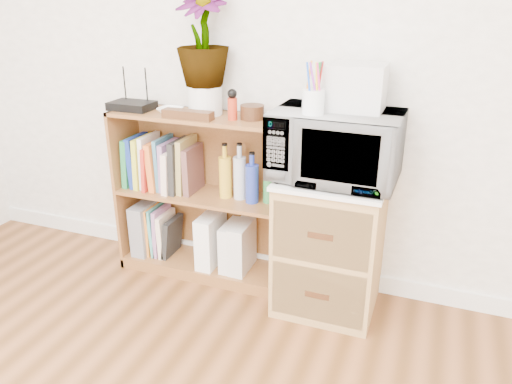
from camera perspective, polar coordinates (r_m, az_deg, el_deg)
The scene contains 21 objects.
skirting_board at distance 3.01m, azimuth 1.50°, elevation -8.07°, with size 4.00×0.02×0.10m, color white.
bookshelf at distance 2.83m, azimuth -6.07°, elevation -0.63°, with size 1.00×0.30×0.95m, color brown.
wicker_unit at distance 2.59m, azimuth 8.39°, elevation -6.07°, with size 0.50×0.45×0.70m, color #9E7542.
microwave at distance 2.38m, azimuth 9.05°, elevation 5.24°, with size 0.59×0.40×0.33m, color silver.
pen_cup at distance 2.26m, azimuth 6.57°, elevation 10.20°, with size 0.10×0.10×0.11m, color white.
small_appliance at distance 2.36m, azimuth 11.31°, elevation 11.68°, with size 0.26×0.22×0.21m, color silver.
router at distance 2.86m, azimuth -13.99°, elevation 9.56°, with size 0.24×0.16×0.04m, color black.
white_bowl at distance 2.73m, azimuth -9.78°, elevation 9.16°, with size 0.13×0.13×0.03m, color white.
plant_pot at distance 2.67m, azimuth -5.82°, elevation 10.41°, with size 0.18×0.18×0.15m, color silver.
potted_plant at distance 2.62m, azimuth -6.10°, elevation 17.18°, with size 0.27×0.27×0.48m, color #32692A.
trinket_box at distance 2.60m, azimuth -7.80°, elevation 8.77°, with size 0.27×0.07×0.04m, color #3B2210.
kokeshi_doll at distance 2.55m, azimuth -2.70°, elevation 9.46°, with size 0.05×0.05×0.11m, color #AF2B15.
wooden_bowl at distance 2.56m, azimuth -0.44°, elevation 9.12°, with size 0.12×0.12×0.07m, color #341C0E.
paint_jars at distance 2.42m, azimuth 2.35°, elevation 8.11°, with size 0.11×0.04×0.06m, color pink.
file_box at distance 3.11m, azimuth -12.36°, elevation -3.86°, with size 0.09×0.25×0.31m, color slate.
magazine_holder_left at distance 2.91m, azimuth -5.17°, elevation -5.39°, with size 0.10×0.25×0.31m, color white.
magazine_holder_mid at distance 2.86m, azimuth -2.71°, elevation -6.15°, with size 0.09×0.22×0.27m, color silver.
magazine_holder_right at distance 2.84m, azimuth -1.61°, elevation -6.26°, with size 0.09×0.23×0.28m, color silver.
cookbooks at distance 2.89m, azimuth -10.72°, elevation 3.12°, with size 0.42×0.20×0.31m.
liquor_bottles at distance 2.66m, azimuth -1.29°, elevation 2.05°, with size 0.31×0.07×0.32m.
lower_books at distance 3.06m, azimuth -10.55°, elevation -4.51°, with size 0.17×0.19×0.30m.
Camera 1 is at (0.85, -0.22, 1.56)m, focal length 35.00 mm.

